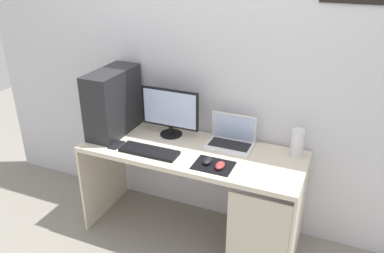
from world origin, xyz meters
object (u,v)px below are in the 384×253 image
(monitor, at_px, (170,112))
(mouse_left, at_px, (208,161))
(speaker, at_px, (297,143))
(keyboard, at_px, (149,151))
(cell_phone, at_px, (116,145))
(pc_tower, at_px, (113,102))
(mouse_right, at_px, (220,165))
(laptop, at_px, (231,139))

(monitor, xyz_separation_m, mouse_left, (0.41, -0.29, -0.17))
(speaker, height_order, keyboard, speaker)
(monitor, height_order, keyboard, monitor)
(monitor, height_order, cell_phone, monitor)
(mouse_left, bearing_deg, cell_phone, -178.66)
(pc_tower, height_order, speaker, pc_tower)
(mouse_right, bearing_deg, monitor, 148.25)
(speaker, relative_size, mouse_left, 2.04)
(laptop, bearing_deg, mouse_right, -83.69)
(pc_tower, relative_size, cell_phone, 3.78)
(cell_phone, bearing_deg, monitor, 46.55)
(speaker, xyz_separation_m, keyboard, (-0.95, -0.36, -0.09))
(laptop, height_order, mouse_left, laptop)
(pc_tower, distance_m, keyboard, 0.51)
(monitor, xyz_separation_m, keyboard, (-0.02, -0.31, -0.18))
(monitor, height_order, mouse_right, monitor)
(cell_phone, bearing_deg, speaker, 16.16)
(keyboard, relative_size, cell_phone, 3.23)
(speaker, distance_m, mouse_left, 0.62)
(laptop, height_order, keyboard, laptop)
(pc_tower, distance_m, mouse_right, 0.98)
(speaker, relative_size, keyboard, 0.47)
(keyboard, height_order, cell_phone, keyboard)
(laptop, bearing_deg, monitor, -177.04)
(speaker, relative_size, mouse_right, 2.04)
(pc_tower, xyz_separation_m, keyboard, (0.40, -0.20, -0.23))
(pc_tower, xyz_separation_m, mouse_right, (0.93, -0.21, -0.22))
(monitor, distance_m, cell_phone, 0.46)
(pc_tower, relative_size, mouse_right, 5.12)
(keyboard, xyz_separation_m, cell_phone, (-0.27, 0.00, -0.01))
(pc_tower, distance_m, cell_phone, 0.34)
(laptop, height_order, speaker, laptop)
(speaker, height_order, mouse_left, speaker)
(pc_tower, xyz_separation_m, monitor, (0.42, 0.11, -0.05))
(pc_tower, xyz_separation_m, speaker, (1.35, 0.15, -0.15))
(monitor, relative_size, mouse_right, 4.71)
(monitor, relative_size, keyboard, 1.08)
(keyboard, bearing_deg, monitor, 86.84)
(keyboard, bearing_deg, speaker, 20.64)
(speaker, distance_m, cell_phone, 1.27)
(pc_tower, distance_m, monitor, 0.44)
(mouse_left, height_order, mouse_right, same)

